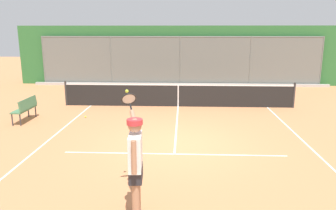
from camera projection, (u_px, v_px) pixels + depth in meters
ground_plane at (175, 143)px, 9.59m from camera, size 60.00×60.00×0.00m
court_line_markings at (174, 157)px, 8.54m from camera, size 7.63×10.13×0.01m
fence_backdrop at (180, 55)px, 19.75m from camera, size 19.20×1.37×3.45m
tennis_net at (178, 95)px, 14.06m from camera, size 9.81×0.09×1.07m
tennis_player at (135, 160)px, 5.58m from camera, size 0.55×1.45×2.10m
tennis_ball_mid_court at (85, 117)px, 12.37m from camera, size 0.07×0.07×0.07m
courtside_bench at (26, 107)px, 11.79m from camera, size 0.40×1.30×0.84m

